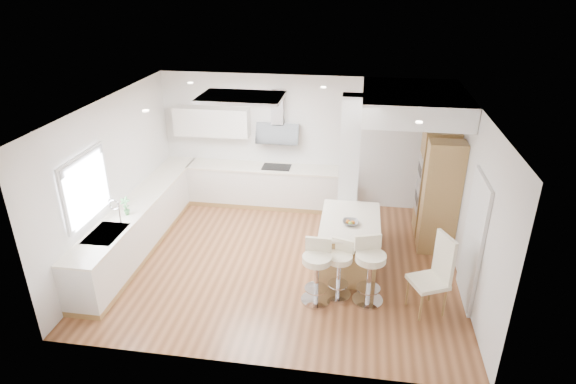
% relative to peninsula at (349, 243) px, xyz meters
% --- Properties ---
extents(ground, '(6.00, 6.00, 0.00)m').
position_rel_peninsula_xyz_m(ground, '(-1.14, -0.03, -0.46)').
color(ground, brown).
rests_on(ground, ground).
extents(ceiling, '(6.00, 5.00, 0.02)m').
position_rel_peninsula_xyz_m(ceiling, '(-1.14, -0.03, -0.46)').
color(ceiling, white).
rests_on(ceiling, ground).
extents(wall_back, '(6.00, 0.04, 2.80)m').
position_rel_peninsula_xyz_m(wall_back, '(-1.14, 2.47, 0.94)').
color(wall_back, silver).
rests_on(wall_back, ground).
extents(wall_left, '(0.04, 5.00, 2.80)m').
position_rel_peninsula_xyz_m(wall_left, '(-4.14, -0.03, 0.94)').
color(wall_left, silver).
rests_on(wall_left, ground).
extents(wall_right, '(0.04, 5.00, 2.80)m').
position_rel_peninsula_xyz_m(wall_right, '(1.86, -0.03, 0.94)').
color(wall_right, silver).
rests_on(wall_right, ground).
extents(skylight, '(4.10, 2.10, 0.06)m').
position_rel_peninsula_xyz_m(skylight, '(-1.93, 0.57, 2.31)').
color(skylight, silver).
rests_on(skylight, ground).
extents(window_left, '(0.06, 1.28, 1.07)m').
position_rel_peninsula_xyz_m(window_left, '(-4.09, -0.93, 1.24)').
color(window_left, silver).
rests_on(window_left, ground).
extents(doorway_right, '(0.05, 1.00, 2.10)m').
position_rel_peninsula_xyz_m(doorway_right, '(1.84, -0.63, 0.54)').
color(doorway_right, '#463E37').
rests_on(doorway_right, ground).
extents(counter_left, '(0.63, 4.50, 1.35)m').
position_rel_peninsula_xyz_m(counter_left, '(-3.84, 0.20, 0.00)').
color(counter_left, '#A57E46').
rests_on(counter_left, ground).
extents(counter_back, '(3.62, 0.63, 2.50)m').
position_rel_peninsula_xyz_m(counter_back, '(-2.05, 2.19, 0.24)').
color(counter_back, '#A57E46').
rests_on(counter_back, ground).
extents(pillar, '(0.35, 0.35, 2.80)m').
position_rel_peninsula_xyz_m(pillar, '(-0.09, 0.92, 0.94)').
color(pillar, silver).
rests_on(pillar, ground).
extents(soffit, '(1.78, 2.20, 0.40)m').
position_rel_peninsula_xyz_m(soffit, '(0.96, 1.37, 2.14)').
color(soffit, white).
rests_on(soffit, ground).
extents(oven_column, '(0.63, 1.21, 2.10)m').
position_rel_peninsula_xyz_m(oven_column, '(1.54, 1.20, 0.59)').
color(oven_column, '#A57E46').
rests_on(oven_column, ground).
extents(peninsula, '(0.99, 1.49, 0.97)m').
position_rel_peninsula_xyz_m(peninsula, '(0.00, 0.00, 0.00)').
color(peninsula, '#A57E46').
rests_on(peninsula, ground).
extents(bar_stool_a, '(0.47, 0.47, 1.03)m').
position_rel_peninsula_xyz_m(bar_stool_a, '(-0.46, -1.04, 0.12)').
color(bar_stool_a, silver).
rests_on(bar_stool_a, ground).
extents(bar_stool_b, '(0.53, 0.53, 0.94)m').
position_rel_peninsula_xyz_m(bar_stool_b, '(-0.12, -0.85, 0.07)').
color(bar_stool_b, silver).
rests_on(bar_stool_b, ground).
extents(bar_stool_c, '(0.61, 0.61, 1.08)m').
position_rel_peninsula_xyz_m(bar_stool_c, '(0.33, -0.93, 0.15)').
color(bar_stool_c, silver).
rests_on(bar_stool_c, ground).
extents(dining_chair, '(0.65, 0.65, 1.26)m').
position_rel_peninsula_xyz_m(dining_chair, '(1.29, -1.00, 0.22)').
color(dining_chair, '#F2E8C5').
rests_on(dining_chair, ground).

